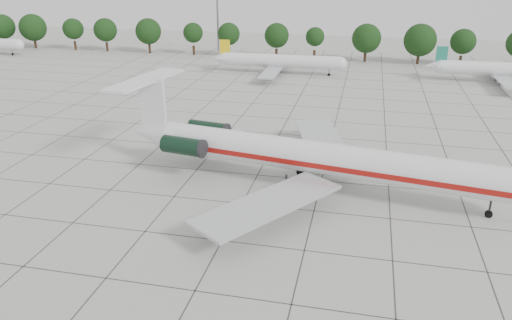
# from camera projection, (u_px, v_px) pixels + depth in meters

# --- Properties ---
(ground) EXTENTS (260.00, 260.00, 0.00)m
(ground) POSITION_uv_depth(u_px,v_px,m) (242.00, 204.00, 55.40)
(ground) COLOR #B0B0A8
(ground) RESTS_ON ground
(apron_joints) EXTENTS (170.00, 170.00, 0.02)m
(apron_joints) POSITION_uv_depth(u_px,v_px,m) (268.00, 155.00, 68.95)
(apron_joints) COLOR #383838
(apron_joints) RESTS_ON ground
(main_airliner) EXTENTS (47.85, 37.36, 11.30)m
(main_airliner) POSITION_uv_depth(u_px,v_px,m) (301.00, 155.00, 58.21)
(main_airliner) COLOR silver
(main_airliner) RESTS_ON ground
(bg_airliner_c) EXTENTS (28.24, 27.20, 7.40)m
(bg_airliner_c) POSITION_uv_depth(u_px,v_px,m) (280.00, 61.00, 115.60)
(bg_airliner_c) COLOR silver
(bg_airliner_c) RESTS_ON ground
(bg_airliner_d) EXTENTS (28.24, 27.20, 7.40)m
(bg_airliner_d) POSITION_uv_depth(u_px,v_px,m) (505.00, 70.00, 106.99)
(bg_airliner_d) COLOR silver
(bg_airliner_d) RESTS_ON ground
(tree_line) EXTENTS (249.86, 8.44, 10.22)m
(tree_line) POSITION_uv_depth(u_px,v_px,m) (277.00, 36.00, 132.27)
(tree_line) COLOR #332114
(tree_line) RESTS_ON ground
(floodlight_mast) EXTENTS (1.60, 1.60, 25.45)m
(floodlight_mast) POSITION_uv_depth(u_px,v_px,m) (217.00, 0.00, 139.13)
(floodlight_mast) COLOR slate
(floodlight_mast) RESTS_ON ground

